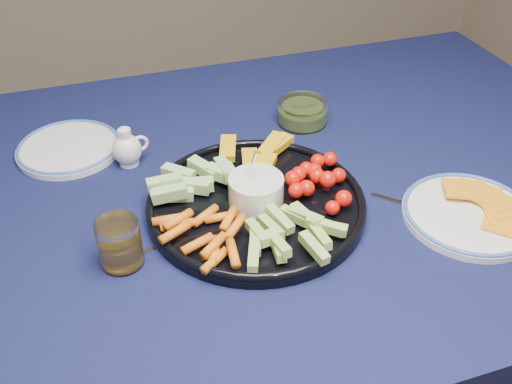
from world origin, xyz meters
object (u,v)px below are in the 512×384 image
object	(u,v)px
crudite_platter	(254,200)
cheese_plate	(470,213)
side_plate_extra	(69,148)
dining_table	(250,212)
creamer_pitcher	(128,149)
juice_tumbler	(120,246)
pickle_bowl	(302,113)

from	to	relation	value
crudite_platter	cheese_plate	distance (m)	0.39
side_plate_extra	dining_table	bearing A→B (deg)	-32.15
crudite_platter	creamer_pitcher	distance (m)	0.30
dining_table	juice_tumbler	xyz separation A→B (m)	(-0.27, -0.16, 0.12)
creamer_pitcher	pickle_bowl	size ratio (longest dim) A/B	0.73
cheese_plate	crudite_platter	bearing A→B (deg)	158.41
pickle_bowl	side_plate_extra	bearing A→B (deg)	175.39
juice_tumbler	side_plate_extra	distance (m)	0.38
creamer_pitcher	juice_tumbler	distance (m)	0.29
pickle_bowl	dining_table	bearing A→B (deg)	-136.40
creamer_pitcher	side_plate_extra	size ratio (longest dim) A/B	0.38
crudite_platter	creamer_pitcher	world-z (taller)	crudite_platter
dining_table	side_plate_extra	size ratio (longest dim) A/B	7.68
pickle_bowl	cheese_plate	distance (m)	0.44
creamer_pitcher	pickle_bowl	world-z (taller)	creamer_pitcher
crudite_platter	dining_table	bearing A→B (deg)	77.11
cheese_plate	juice_tumbler	xyz separation A→B (m)	(-0.62, 0.08, 0.02)
pickle_bowl	cheese_plate	world-z (taller)	pickle_bowl
creamer_pitcher	cheese_plate	world-z (taller)	creamer_pitcher
pickle_bowl	side_plate_extra	size ratio (longest dim) A/B	0.52
dining_table	pickle_bowl	distance (m)	0.27
pickle_bowl	juice_tumbler	world-z (taller)	juice_tumbler
dining_table	cheese_plate	bearing A→B (deg)	-35.19
crudite_platter	cheese_plate	world-z (taller)	crudite_platter
pickle_bowl	side_plate_extra	distance (m)	0.52
pickle_bowl	side_plate_extra	xyz separation A→B (m)	(-0.52, 0.04, -0.01)
creamer_pitcher	pickle_bowl	xyz separation A→B (m)	(0.40, 0.04, -0.01)
crudite_platter	creamer_pitcher	bearing A→B (deg)	131.72
creamer_pitcher	side_plate_extra	distance (m)	0.15
crudite_platter	side_plate_extra	xyz separation A→B (m)	(-0.32, 0.31, -0.01)
juice_tumbler	creamer_pitcher	bearing A→B (deg)	79.87
juice_tumbler	crudite_platter	bearing A→B (deg)	14.29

